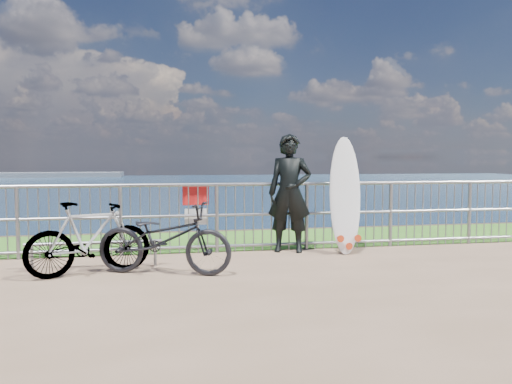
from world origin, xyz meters
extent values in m
plane|color=#357720|center=(0.00, 2.70, 0.01)|extent=(120.00, 120.00, 0.00)
cube|color=brown|center=(0.00, 3.90, -2.50)|extent=(120.00, 0.30, 5.00)
plane|color=navy|center=(0.00, 90.00, -5.00)|extent=(260.00, 260.00, 0.00)
cube|color=#565E68|center=(-50.00, 168.00, -4.25)|extent=(70.00, 12.00, 1.50)
cylinder|color=gray|center=(0.00, 1.60, 1.10)|extent=(10.00, 0.06, 0.06)
cylinder|color=gray|center=(0.00, 1.60, 0.61)|extent=(10.00, 0.05, 0.05)
cylinder|color=gray|center=(0.00, 1.60, 0.10)|extent=(10.00, 0.05, 0.05)
cylinder|color=gray|center=(-3.50, 1.60, 0.55)|extent=(0.06, 0.06, 1.10)
cylinder|color=gray|center=(-2.00, 1.60, 0.55)|extent=(0.06, 0.06, 1.10)
cylinder|color=gray|center=(-0.50, 1.60, 0.55)|extent=(0.06, 0.06, 1.10)
cylinder|color=gray|center=(1.00, 1.60, 0.55)|extent=(0.06, 0.06, 1.10)
cylinder|color=gray|center=(2.50, 1.60, 0.55)|extent=(0.06, 0.06, 1.10)
cylinder|color=gray|center=(4.00, 1.60, 0.55)|extent=(0.06, 0.06, 1.10)
cube|color=red|center=(-0.83, 1.66, 0.92)|extent=(0.42, 0.02, 0.30)
cube|color=white|center=(-0.83, 1.66, 0.92)|extent=(0.38, 0.01, 0.08)
cube|color=white|center=(-0.83, 1.66, 0.58)|extent=(0.36, 0.02, 0.26)
imported|color=black|center=(0.67, 1.45, 0.96)|extent=(0.81, 0.66, 1.91)
ellipsoid|color=white|center=(1.52, 1.20, 0.94)|extent=(0.57, 0.52, 1.88)
cone|color=red|center=(1.37, 1.08, 0.27)|extent=(0.11, 0.20, 0.11)
cone|color=red|center=(1.66, 1.08, 0.27)|extent=(0.11, 0.20, 0.11)
cone|color=red|center=(1.52, 1.08, 0.14)|extent=(0.11, 0.20, 0.11)
imported|color=black|center=(-1.34, 0.23, 0.47)|extent=(1.91, 1.18, 0.95)
imported|color=black|center=(-2.30, 0.36, 0.48)|extent=(1.67, 0.98, 0.97)
cylinder|color=gray|center=(-2.29, 0.75, 0.36)|extent=(1.84, 0.05, 0.05)
cylinder|color=gray|center=(-3.10, 0.75, 0.18)|extent=(0.04, 0.04, 0.36)
cylinder|color=gray|center=(-1.47, 0.75, 0.18)|extent=(0.04, 0.04, 0.36)
camera|label=1|loc=(-1.34, -6.36, 1.54)|focal=35.00mm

